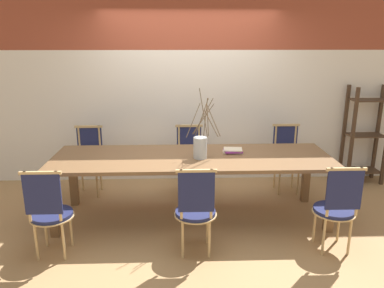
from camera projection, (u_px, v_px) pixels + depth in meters
The scene contains 12 objects.
ground_plane at pixel (192, 217), 4.57m from camera, with size 16.00×16.00×0.00m, color #A87F51.
wall_rear at pixel (189, 74), 5.41m from camera, with size 12.00×0.06×3.20m.
dining_table at pixel (192, 163), 4.38m from camera, with size 3.25×1.02×0.77m.
chair_near_leftend at pixel (49, 211), 3.62m from camera, with size 0.43×0.43×0.94m.
chair_near_left at pixel (196, 208), 3.67m from camera, with size 0.43×0.43×0.94m.
chair_near_center at pixel (337, 206), 3.71m from camera, with size 0.43×0.43×0.94m.
chair_far_leftend at pixel (89, 159), 5.16m from camera, with size 0.43×0.43×0.94m.
chair_far_left at pixel (189, 158), 5.21m from camera, with size 0.43×0.43×0.94m.
chair_far_center at pixel (286, 157), 5.25m from camera, with size 0.43×0.43×0.94m.
vase_centerpiece at pixel (200, 147), 4.26m from camera, with size 0.40×0.40×0.81m.
book_stack at pixel (233, 151), 4.50m from camera, with size 0.25×0.20×0.05m.
shelving_rack at pixel (365, 135), 5.52m from camera, with size 0.56×0.33×1.45m.
Camera 1 is at (-0.15, -4.15, 2.11)m, focal length 35.00 mm.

